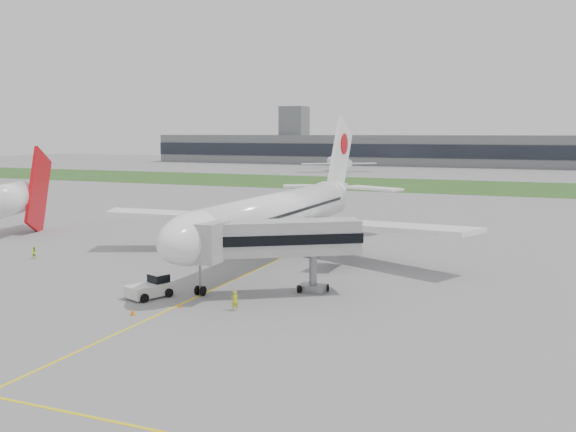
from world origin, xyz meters
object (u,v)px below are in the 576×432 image
at_px(airliner, 283,212).
at_px(jet_bridge, 271,239).
at_px(ground_crew_near, 235,301).
at_px(pushback_tug, 152,287).
at_px(neighbor_aircraft, 12,199).

distance_m(airliner, jet_bridge, 18.55).
height_order(airliner, ground_crew_near, airliner).
xyz_separation_m(airliner, ground_crew_near, (5.37, -23.24, -4.79)).
relative_size(airliner, pushback_tug, 11.78).
relative_size(pushback_tug, neighbor_aircraft, 0.27).
height_order(airliner, neighbor_aircraft, airliner).
relative_size(airliner, ground_crew_near, 30.99).
bearing_deg(pushback_tug, jet_bridge, 45.77).
relative_size(jet_bridge, neighbor_aircraft, 0.84).
bearing_deg(pushback_tug, airliner, 101.22).
bearing_deg(neighbor_aircraft, jet_bridge, -42.34).
height_order(jet_bridge, ground_crew_near, jet_bridge).
distance_m(airliner, ground_crew_near, 24.33).
bearing_deg(pushback_tug, ground_crew_near, 14.17).
relative_size(airliner, jet_bridge, 3.75).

